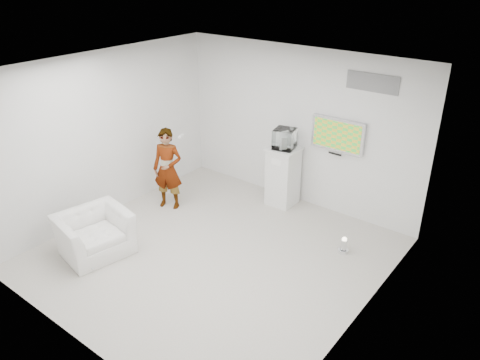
{
  "coord_description": "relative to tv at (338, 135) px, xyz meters",
  "views": [
    {
      "loc": [
        4.25,
        -4.78,
        4.41
      ],
      "look_at": [
        0.09,
        0.6,
        1.14
      ],
      "focal_mm": 35.0,
      "sensor_mm": 36.0,
      "label": 1
    }
  ],
  "objects": [
    {
      "name": "pedestal",
      "position": [
        -0.92,
        -0.29,
        -0.97
      ],
      "size": [
        0.57,
        0.57,
        1.16
      ],
      "primitive_type": "cube",
      "rotation": [
        0.0,
        0.0,
        0.02
      ],
      "color": "silver",
      "rests_on": "room"
    },
    {
      "name": "wii_remote",
      "position": [
        -2.41,
        -1.49,
        -0.13
      ],
      "size": [
        0.07,
        0.14,
        0.04
      ],
      "primitive_type": "cube",
      "rotation": [
        0.0,
        0.0,
        0.23
      ],
      "color": "silver",
      "rests_on": "person"
    },
    {
      "name": "armchair",
      "position": [
        -2.41,
        -3.58,
        -1.2
      ],
      "size": [
        1.13,
        1.24,
        0.7
      ],
      "primitive_type": "imported",
      "rotation": [
        0.0,
        0.0,
        1.38
      ],
      "color": "silver",
      "rests_on": "room"
    },
    {
      "name": "console",
      "position": [
        -0.92,
        -0.29,
        -0.28
      ],
      "size": [
        0.09,
        0.18,
        0.23
      ],
      "primitive_type": "cube",
      "rotation": [
        0.0,
        0.0,
        -0.24
      ],
      "color": "silver",
      "rests_on": "pedestal"
    },
    {
      "name": "room",
      "position": [
        -0.85,
        -2.45,
        -0.05
      ],
      "size": [
        5.01,
        5.01,
        3.0
      ],
      "color": "beige",
      "rests_on": "ground"
    },
    {
      "name": "floor_uplight",
      "position": [
        0.81,
        -1.11,
        -1.41
      ],
      "size": [
        0.22,
        0.22,
        0.27
      ],
      "primitive_type": "cylinder",
      "rotation": [
        0.0,
        0.0,
        -0.27
      ],
      "color": "silver",
      "rests_on": "room"
    },
    {
      "name": "person",
      "position": [
        -2.58,
        -1.72,
        -0.76
      ],
      "size": [
        0.67,
        0.57,
        1.58
      ],
      "primitive_type": "imported",
      "rotation": [
        0.0,
        0.0,
        0.38
      ],
      "color": "silver",
      "rests_on": "room"
    },
    {
      "name": "logo_decal",
      "position": [
        0.5,
        0.04,
        1.0
      ],
      "size": [
        0.9,
        0.02,
        0.3
      ],
      "primitive_type": "cube",
      "color": "slate",
      "rests_on": "room"
    },
    {
      "name": "tv",
      "position": [
        0.0,
        0.0,
        0.0
      ],
      "size": [
        1.0,
        0.08,
        0.6
      ],
      "primitive_type": "cube",
      "color": "silver",
      "rests_on": "room"
    },
    {
      "name": "vitrine",
      "position": [
        -0.92,
        -0.29,
        -0.2
      ],
      "size": [
        0.45,
        0.45,
        0.38
      ],
      "primitive_type": "cube",
      "rotation": [
        0.0,
        0.0,
        0.23
      ],
      "color": "silver",
      "rests_on": "pedestal"
    }
  ]
}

